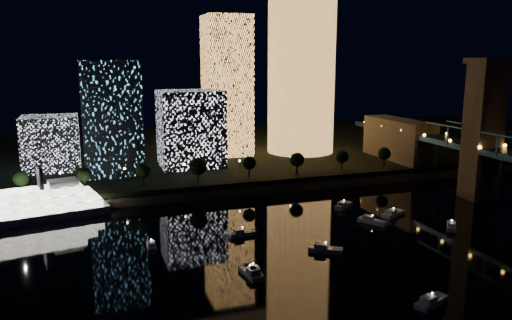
% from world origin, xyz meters
% --- Properties ---
extents(ground, '(520.00, 520.00, 0.00)m').
position_xyz_m(ground, '(0.00, 0.00, 0.00)').
color(ground, black).
rests_on(ground, ground).
extents(far_bank, '(420.00, 160.00, 5.00)m').
position_xyz_m(far_bank, '(0.00, 160.00, 2.50)').
color(far_bank, black).
rests_on(far_bank, ground).
extents(seawall, '(420.00, 6.00, 3.00)m').
position_xyz_m(seawall, '(0.00, 82.00, 1.50)').
color(seawall, '#6B5E4C').
rests_on(seawall, ground).
extents(tower_cylindrical, '(34.00, 34.00, 89.09)m').
position_xyz_m(tower_cylindrical, '(30.65, 131.70, 49.67)').
color(tower_cylindrical, '#FFA951').
rests_on(tower_cylindrical, far_bank).
extents(tower_rectangular, '(20.20, 20.20, 64.27)m').
position_xyz_m(tower_rectangular, '(-4.94, 136.53, 37.14)').
color(tower_rectangular, '#FFA951').
rests_on(tower_rectangular, far_bank).
extents(midrise_blocks, '(111.17, 35.90, 44.22)m').
position_xyz_m(midrise_blocks, '(-61.90, 119.67, 22.41)').
color(midrise_blocks, white).
rests_on(midrise_blocks, far_bank).
extents(riverboat, '(57.66, 22.41, 17.04)m').
position_xyz_m(riverboat, '(-91.78, 73.33, 4.37)').
color(riverboat, silver).
rests_on(riverboat, ground).
extents(motorboats, '(116.58, 84.21, 2.78)m').
position_xyz_m(motorboats, '(-3.65, 16.66, 0.81)').
color(motorboats, silver).
rests_on(motorboats, ground).
extents(esplanade_trees, '(166.09, 6.86, 8.93)m').
position_xyz_m(esplanade_trees, '(-35.92, 88.00, 10.46)').
color(esplanade_trees, black).
rests_on(esplanade_trees, far_bank).
extents(street_lamps, '(132.70, 0.70, 5.65)m').
position_xyz_m(street_lamps, '(-34.00, 94.00, 9.02)').
color(street_lamps, black).
rests_on(street_lamps, far_bank).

